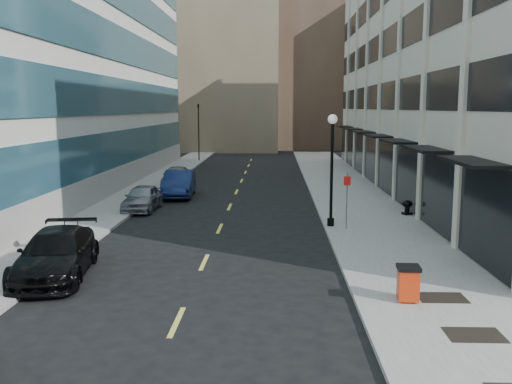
# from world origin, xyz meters

# --- Properties ---
(ground) EXTENTS (160.00, 160.00, 0.00)m
(ground) POSITION_xyz_m (0.00, 0.00, 0.00)
(ground) COLOR black
(ground) RESTS_ON ground
(sidewalk_right) EXTENTS (5.00, 80.00, 0.15)m
(sidewalk_right) POSITION_xyz_m (7.50, 20.00, 0.07)
(sidewalk_right) COLOR gray
(sidewalk_right) RESTS_ON ground
(sidewalk_left) EXTENTS (3.00, 80.00, 0.15)m
(sidewalk_left) POSITION_xyz_m (-6.50, 20.00, 0.07)
(sidewalk_left) COLOR gray
(sidewalk_left) RESTS_ON ground
(building_right) EXTENTS (15.30, 46.50, 18.25)m
(building_right) POSITION_xyz_m (16.94, 26.99, 8.99)
(building_right) COLOR beige
(building_right) RESTS_ON ground
(building_left) EXTENTS (16.14, 46.00, 20.00)m
(building_left) POSITION_xyz_m (-15.95, 27.00, 9.99)
(building_left) COLOR silver
(building_left) RESTS_ON ground
(skyline_tan_near) EXTENTS (14.00, 18.00, 28.00)m
(skyline_tan_near) POSITION_xyz_m (-4.00, 68.00, 14.00)
(skyline_tan_near) COLOR #826F55
(skyline_tan_near) RESTS_ON ground
(skyline_brown) EXTENTS (12.00, 16.00, 34.00)m
(skyline_brown) POSITION_xyz_m (8.00, 72.00, 17.00)
(skyline_brown) COLOR brown
(skyline_brown) RESTS_ON ground
(skyline_tan_far) EXTENTS (12.00, 14.00, 22.00)m
(skyline_tan_far) POSITION_xyz_m (-14.00, 78.00, 11.00)
(skyline_tan_far) COLOR #826F55
(skyline_tan_far) RESTS_ON ground
(skyline_stone) EXTENTS (10.00, 14.00, 20.00)m
(skyline_stone) POSITION_xyz_m (18.00, 66.00, 10.00)
(skyline_stone) COLOR beige
(skyline_stone) RESTS_ON ground
(grate_mid) EXTENTS (1.40, 1.00, 0.01)m
(grate_mid) POSITION_xyz_m (7.60, 1.00, 0.15)
(grate_mid) COLOR black
(grate_mid) RESTS_ON sidewalk_right
(grate_far) EXTENTS (1.40, 1.00, 0.01)m
(grate_far) POSITION_xyz_m (7.60, 3.80, 0.15)
(grate_far) COLOR black
(grate_far) RESTS_ON sidewalk_right
(road_centerline) EXTENTS (0.15, 68.20, 0.01)m
(road_centerline) POSITION_xyz_m (0.00, 17.00, 0.01)
(road_centerline) COLOR #D8CC4C
(road_centerline) RESTS_ON ground
(traffic_signal) EXTENTS (0.66, 0.66, 6.98)m
(traffic_signal) POSITION_xyz_m (-5.50, 48.00, 5.72)
(traffic_signal) COLOR black
(traffic_signal) RESTS_ON ground
(car_black_pickup) EXTENTS (2.96, 5.74, 1.59)m
(car_black_pickup) POSITION_xyz_m (-4.80, 6.00, 0.80)
(car_black_pickup) COLOR black
(car_black_pickup) RESTS_ON ground
(car_silver_sedan) EXTENTS (1.75, 4.23, 1.43)m
(car_silver_sedan) POSITION_xyz_m (-4.80, 18.71, 0.72)
(car_silver_sedan) COLOR gray
(car_silver_sedan) RESTS_ON ground
(car_blue_sedan) EXTENTS (2.10, 5.25, 1.70)m
(car_blue_sedan) POSITION_xyz_m (-3.58, 23.74, 0.85)
(car_blue_sedan) COLOR #14224C
(car_blue_sedan) RESTS_ON ground
(car_grey_sedan) EXTENTS (1.78, 4.37, 1.49)m
(car_grey_sedan) POSITION_xyz_m (-4.63, 28.85, 0.74)
(car_grey_sedan) COLOR slate
(car_grey_sedan) RESTS_ON ground
(trash_bin) EXTENTS (0.68, 0.75, 1.05)m
(trash_bin) POSITION_xyz_m (6.51, 3.49, 0.72)
(trash_bin) COLOR red
(trash_bin) RESTS_ON sidewalk_right
(lamppost) EXTENTS (0.45, 0.45, 5.40)m
(lamppost) POSITION_xyz_m (5.30, 14.12, 3.32)
(lamppost) COLOR black
(lamppost) RESTS_ON sidewalk_right
(sign_post) EXTENTS (0.31, 0.08, 2.64)m
(sign_post) POSITION_xyz_m (5.95, 13.40, 1.83)
(sign_post) COLOR slate
(sign_post) RESTS_ON sidewalk_right
(urn_planter) EXTENTS (0.56, 0.56, 0.77)m
(urn_planter) POSITION_xyz_m (9.60, 17.14, 0.62)
(urn_planter) COLOR black
(urn_planter) RESTS_ON sidewalk_right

